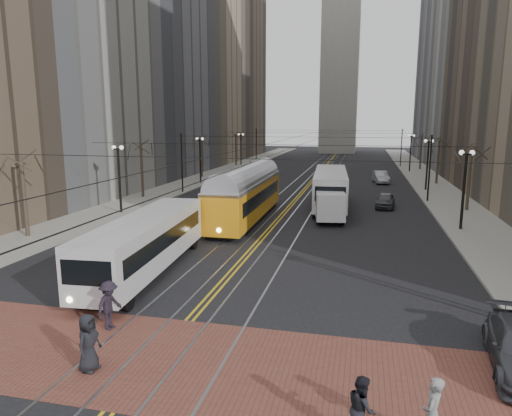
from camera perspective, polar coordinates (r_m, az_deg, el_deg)
The scene contains 25 objects.
ground at distance 19.89m, azimuth -7.31°, elevation -12.67°, with size 260.00×260.00×0.00m, color black.
sidewalk_left at distance 66.14m, azimuth -5.91°, elevation 3.95°, with size 5.00×140.00×0.15m, color gray.
sidewalk_right at distance 63.11m, azimuth 20.83°, elevation 2.97°, with size 5.00×140.00×0.15m, color gray.
crosswalk_band at distance 16.58m, azimuth -12.37°, elevation -17.86°, with size 25.00×6.00×0.01m, color brown.
streetcar_rails at distance 62.88m, azimuth 7.15°, elevation 3.50°, with size 4.80×130.00×0.02m, color gray.
centre_lines at distance 62.88m, azimuth 7.15°, elevation 3.51°, with size 0.42×130.00×0.01m, color gold.
building_left_mid at distance 71.30m, azimuth -14.32°, elevation 17.81°, with size 16.00×20.00×34.00m, color slate.
building_left_midfar at distance 91.56m, azimuth -9.61°, elevation 22.06°, with size 20.00×20.00×52.00m, color gray.
building_left_far at distance 108.59m, azimuth -4.23°, elevation 17.17°, with size 16.00×20.00×40.00m, color brown.
building_right_midfar at distance 87.55m, azimuth 28.90°, elevation 21.46°, with size 20.00×20.00×52.00m, color #98978F.
building_right_far at distance 105.47m, azimuth 24.53°, elevation 16.45°, with size 16.00×20.00×40.00m, color slate.
clock_tower at distance 122.48m, azimuth 10.72°, elevation 23.87°, with size 12.00×12.00×66.00m.
lamp_posts at distance 46.54m, azimuth 5.07°, elevation 4.47°, with size 27.60×57.20×5.60m.
street_trees at distance 52.95m, azimuth 6.08°, elevation 5.22°, with size 31.68×53.28×5.60m.
trolley_wires at distance 52.45m, azimuth 6.04°, elevation 6.23°, with size 25.96×120.00×6.60m.
transit_bus at distance 24.62m, azimuth -13.55°, elevation -4.55°, with size 2.50×12.02×3.01m, color silver.
streetcar at distance 36.68m, azimuth -1.25°, elevation 1.15°, with size 2.75×14.83×3.50m, color orange.
rear_bus at distance 42.83m, azimuth 9.27°, elevation 2.33°, with size 2.82×12.98×3.39m, color silver.
cargo_van at distance 37.21m, azimuth 9.08°, elevation 0.37°, with size 2.17×5.64×2.49m, color white.
sedan_grey at distance 43.93m, azimuth 15.87°, elevation 0.93°, with size 1.60×3.99×1.36m, color #42444A.
sedan_silver at distance 61.37m, azimuth 15.31°, elevation 3.74°, with size 1.61×4.62×1.52m, color #9FA2A7.
pedestrian_a at distance 16.04m, azimuth -20.22°, elevation -15.51°, with size 0.93×0.60×1.90m, color black.
pedestrian_b at distance 12.76m, azimuth 21.17°, elevation -22.89°, with size 0.69×0.45×1.90m, color gray.
pedestrian_c at distance 12.67m, azimuth 13.06°, elevation -23.16°, with size 0.83×0.65×1.71m, color black.
pedestrian_d at distance 18.70m, azimuth -17.88°, elevation -11.48°, with size 1.23×0.71×1.91m, color black.
Camera 1 is at (6.54, -17.05, 7.89)m, focal length 32.00 mm.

